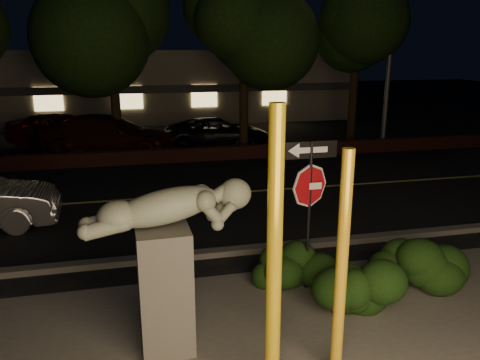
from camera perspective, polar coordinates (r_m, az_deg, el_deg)
The scene contains 20 objects.
ground at distance 16.20m, azimuth -5.85°, elevation 1.25°, with size 90.00×90.00×0.00m, color black.
road at distance 13.33m, azimuth -4.18°, elevation -1.80°, with size 80.00×8.00×0.01m, color black.
lane_marking at distance 13.33m, azimuth -4.18°, elevation -1.75°, with size 80.00×0.12×0.01m, color #C2C04D.
curb at distance 9.53m, azimuth -0.28°, elevation -8.62°, with size 80.00×0.25×0.12m, color #4C4944.
brick_wall at distance 17.40m, azimuth -6.42°, elevation 3.07°, with size 40.00×0.35×0.50m, color #461D16.
parking_lot at distance 23.01m, azimuth -8.11°, elevation 5.42°, with size 40.00×12.00×0.01m, color black.
building at distance 30.70m, azimuth -9.64°, elevation 11.58°, with size 22.00×10.20×4.00m.
tree_far_c at distance 18.99m, azimuth 0.49°, elevation 20.61°, with size 4.80×4.80×7.84m.
tree_far_d at distance 21.16m, azimuth 14.20°, elevation 18.97°, with size 4.40×4.40×7.42m.
yellow_pole_left at distance 5.18m, azimuth 4.19°, elevation -9.97°, with size 0.17×0.17×3.45m, color yellow.
yellow_pole_right at distance 5.78m, azimuth 12.27°, elevation -10.47°, with size 0.15×0.15×2.91m, color yellow.
signpost at distance 7.67m, azimuth 8.53°, elevation -0.77°, with size 0.87×0.06×2.57m.
sculpture at distance 6.20m, azimuth -8.93°, elevation -8.48°, with size 2.19×0.70×2.35m.
hedge_center at distance 8.29m, azimuth 6.59°, elevation -9.72°, with size 1.67×0.78×0.87m, color black.
hedge_right at distance 7.72m, azimuth 14.99°, elevation -11.37°, with size 1.62×0.87×1.06m, color black.
hedge_far_right at distance 8.57m, azimuth 20.75°, elevation -9.25°, with size 1.47×0.92×1.02m, color black.
streetlight at distance 20.27m, azimuth 17.67°, elevation 19.34°, with size 1.41×0.41×9.36m.
parked_car_red at distance 21.19m, azimuth -21.13°, elevation 5.75°, with size 1.79×4.46×1.52m, color maroon.
parked_car_darkred at distance 19.06m, azimuth -15.69°, elevation 5.28°, with size 2.17×5.33×1.55m, color #3C130C.
parked_car_dark at distance 20.02m, azimuth -2.73°, elevation 5.84°, with size 2.04×4.43×1.23m, color black.
Camera 1 is at (-1.92, -5.59, 3.94)m, focal length 35.00 mm.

